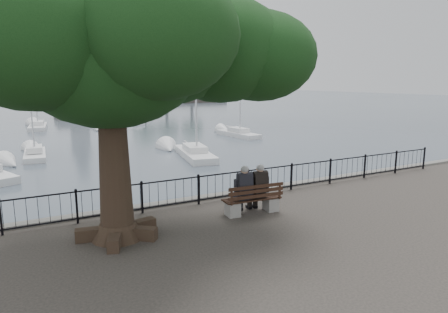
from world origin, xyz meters
TOP-DOWN VIEW (x-y plane):
  - harbor at (0.00, 3.00)m, footprint 260.00×260.00m
  - railing at (0.00, 2.50)m, footprint 22.06×0.06m
  - bench at (0.14, 0.79)m, footprint 1.97×0.72m
  - person_left at (-0.17, 0.92)m, footprint 0.49×0.82m
  - person_right at (0.38, 0.88)m, footprint 0.49×0.82m
  - tree at (-3.43, 0.94)m, footprint 9.87×6.89m
  - lion_monument at (2.00, 49.93)m, footprint 6.18×6.18m
  - sailboat_b at (-5.29, 20.26)m, footprint 1.64×4.88m
  - sailboat_c at (4.49, 15.22)m, footprint 2.74×6.31m
  - sailboat_d at (12.37, 22.81)m, footprint 2.00×5.52m
  - sailboat_f at (2.78, 30.82)m, footprint 3.47×5.76m
  - sailboat_g at (7.42, 39.58)m, footprint 2.58×5.45m
  - sailboat_h at (-4.03, 38.22)m, footprint 2.34×6.24m
  - far_shore at (25.54, 79.46)m, footprint 30.00×8.60m

SIDE VIEW (x-z plane):
  - sailboat_d at x=12.37m, z-range -5.21..3.76m
  - sailboat_g at x=7.42m, z-range -5.51..4.10m
  - sailboat_f at x=2.78m, z-range -6.17..4.81m
  - sailboat_b at x=-5.29m, z-range -5.87..4.52m
  - sailboat_c at x=4.49m, z-range -6.57..5.22m
  - sailboat_h at x=-4.03m, z-range -8.18..7.02m
  - harbor at x=0.00m, z-range -1.10..0.10m
  - bench at x=0.14m, z-range -0.15..0.86m
  - railing at x=0.00m, z-range 0.06..1.06m
  - person_left at x=-0.17m, z-range -0.06..1.55m
  - person_right at x=0.38m, z-range -0.06..1.55m
  - lion_monument at x=2.00m, z-range -3.25..5.82m
  - far_shore at x=25.54m, z-range -1.59..7.59m
  - tree at x=-3.43m, z-range 1.27..9.33m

